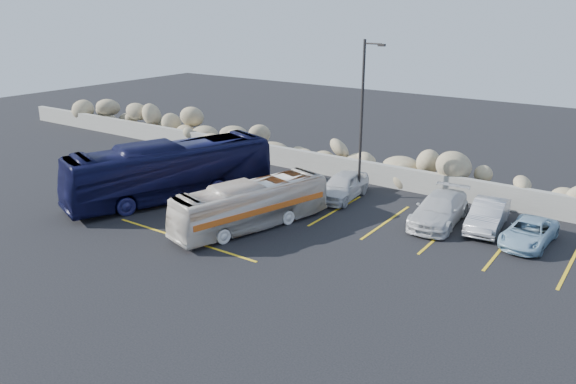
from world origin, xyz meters
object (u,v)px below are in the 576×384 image
Objects in this scene: car_a at (343,186)px; car_b at (488,215)px; vintage_bus at (251,205)px; car_d at (529,233)px; tour_coach at (171,171)px; car_c at (439,209)px; lamppost at (363,116)px.

car_b is (7.37, 0.11, -0.04)m from car_a.
car_a is 7.37m from car_b.
car_d is at bearing 41.88° from vintage_bus.
vintage_bus reaches higher than car_a.
car_c is (12.60, 4.57, -0.82)m from tour_coach.
car_b is 0.84× the size of car_c.
tour_coach is at bearing -164.24° from car_c.
car_c is (-2.02, -0.61, 0.03)m from car_b.
vintage_bus reaches higher than car_b.
vintage_bus is at bearing 13.11° from tour_coach.
car_a is at bearing 92.52° from vintage_bus.
vintage_bus is 1.91× the size of car_a.
car_a is (-0.60, -0.73, -3.61)m from lamppost.
car_d is (3.95, -0.14, -0.16)m from car_c.
tour_coach is 15.53m from car_b.
tour_coach is 2.91× the size of car_d.
car_a is at bearing 55.27° from tour_coach.
lamppost reaches higher than car_c.
car_a is at bearing -129.26° from lamppost.
car_d is at bearing -6.19° from car_c.
car_c is at bearing -14.52° from lamppost.
tour_coach reaches higher than car_b.
car_b reaches higher than car_d.
lamppost reaches higher than car_d.
car_a reaches higher than car_b.
car_b is (6.77, -0.62, -3.65)m from lamppost.
car_b is at bearing 39.83° from tour_coach.
lamppost is 10.15m from tour_coach.
car_d is (9.30, -0.64, -0.17)m from car_a.
lamppost is at bearing 89.09° from vintage_bus.
car_d is (8.70, -1.37, -3.78)m from lamppost.
lamppost reaches higher than tour_coach.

